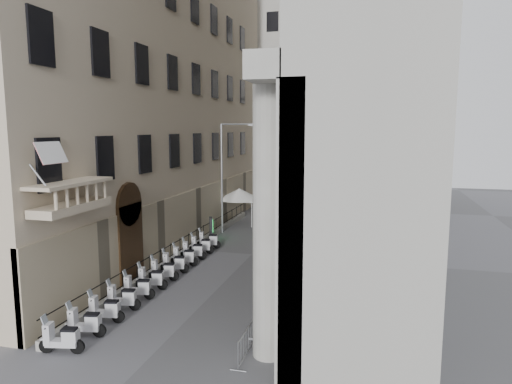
# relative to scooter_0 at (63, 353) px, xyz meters

# --- Properties ---
(left_building) EXTENTS (5.00, 36.00, 34.00)m
(left_building) POSITION_rel_scooter_0_xyz_m (-4.15, 17.86, 17.00)
(left_building) COLOR #C0AF94
(left_building) RESTS_ON ground
(far_building) EXTENTS (22.00, 10.00, 30.00)m
(far_building) POSITION_rel_scooter_0_xyz_m (3.35, 43.86, 15.00)
(far_building) COLOR #A8A69E
(far_building) RESTS_ON ground
(iron_fence) EXTENTS (0.30, 28.00, 1.40)m
(iron_fence) POSITION_rel_scooter_0_xyz_m (-0.95, 13.86, 0.00)
(iron_fence) COLOR black
(iron_fence) RESTS_ON ground
(blue_awning) EXTENTS (1.60, 3.00, 3.00)m
(blue_awning) POSITION_rel_scooter_0_xyz_m (7.50, 21.86, 0.00)
(blue_awning) COLOR navy
(blue_awning) RESTS_ON ground
(flag) EXTENTS (1.00, 1.40, 8.20)m
(flag) POSITION_rel_scooter_0_xyz_m (-0.65, 0.86, 0.00)
(flag) COLOR #9E0C11
(flag) RESTS_ON ground
(scooter_0) EXTENTS (1.48, 0.83, 1.50)m
(scooter_0) POSITION_rel_scooter_0_xyz_m (0.00, 0.00, 0.00)
(scooter_0) COLOR silver
(scooter_0) RESTS_ON ground
(scooter_1) EXTENTS (1.48, 0.83, 1.50)m
(scooter_1) POSITION_rel_scooter_0_xyz_m (0.00, 1.43, 0.00)
(scooter_1) COLOR silver
(scooter_1) RESTS_ON ground
(scooter_2) EXTENTS (1.48, 0.83, 1.50)m
(scooter_2) POSITION_rel_scooter_0_xyz_m (0.00, 2.86, 0.00)
(scooter_2) COLOR silver
(scooter_2) RESTS_ON ground
(scooter_3) EXTENTS (1.48, 0.83, 1.50)m
(scooter_3) POSITION_rel_scooter_0_xyz_m (0.00, 4.29, 0.00)
(scooter_3) COLOR silver
(scooter_3) RESTS_ON ground
(scooter_4) EXTENTS (1.48, 0.83, 1.50)m
(scooter_4) POSITION_rel_scooter_0_xyz_m (0.00, 5.72, 0.00)
(scooter_4) COLOR silver
(scooter_4) RESTS_ON ground
(scooter_5) EXTENTS (1.48, 0.83, 1.50)m
(scooter_5) POSITION_rel_scooter_0_xyz_m (0.00, 7.15, 0.00)
(scooter_5) COLOR silver
(scooter_5) RESTS_ON ground
(scooter_6) EXTENTS (1.48, 0.83, 1.50)m
(scooter_6) POSITION_rel_scooter_0_xyz_m (0.00, 8.58, 0.00)
(scooter_6) COLOR silver
(scooter_6) RESTS_ON ground
(scooter_7) EXTENTS (1.48, 0.83, 1.50)m
(scooter_7) POSITION_rel_scooter_0_xyz_m (0.00, 10.01, 0.00)
(scooter_7) COLOR silver
(scooter_7) RESTS_ON ground
(scooter_8) EXTENTS (1.48, 0.83, 1.50)m
(scooter_8) POSITION_rel_scooter_0_xyz_m (0.00, 11.44, 0.00)
(scooter_8) COLOR silver
(scooter_8) RESTS_ON ground
(scooter_9) EXTENTS (1.48, 0.83, 1.50)m
(scooter_9) POSITION_rel_scooter_0_xyz_m (0.00, 12.87, 0.00)
(scooter_9) COLOR silver
(scooter_9) RESTS_ON ground
(scooter_10) EXTENTS (1.48, 0.83, 1.50)m
(scooter_10) POSITION_rel_scooter_0_xyz_m (0.00, 14.31, 0.00)
(scooter_10) COLOR silver
(scooter_10) RESTS_ON ground
(scooter_11) EXTENTS (1.48, 0.83, 1.50)m
(scooter_11) POSITION_rel_scooter_0_xyz_m (0.00, 15.74, 0.00)
(scooter_11) COLOR silver
(scooter_11) RESTS_ON ground
(barrier_0) EXTENTS (0.60, 2.40, 1.10)m
(barrier_0) POSITION_rel_scooter_0_xyz_m (6.83, 1.63, 0.00)
(barrier_0) COLOR #A5A7AC
(barrier_0) RESTS_ON ground
(barrier_1) EXTENTS (0.60, 2.40, 1.10)m
(barrier_1) POSITION_rel_scooter_0_xyz_m (6.83, 4.13, 0.00)
(barrier_1) COLOR #A5A7AC
(barrier_1) RESTS_ON ground
(barrier_2) EXTENTS (0.60, 2.40, 1.10)m
(barrier_2) POSITION_rel_scooter_0_xyz_m (6.83, 6.63, 0.00)
(barrier_2) COLOR #A5A7AC
(barrier_2) RESTS_ON ground
(barrier_3) EXTENTS (0.60, 2.40, 1.10)m
(barrier_3) POSITION_rel_scooter_0_xyz_m (6.83, 9.13, 0.00)
(barrier_3) COLOR #A5A7AC
(barrier_3) RESTS_ON ground
(barrier_4) EXTENTS (0.60, 2.40, 1.10)m
(barrier_4) POSITION_rel_scooter_0_xyz_m (6.83, 11.63, 0.00)
(barrier_4) COLOR #A5A7AC
(barrier_4) RESTS_ON ground
(barrier_5) EXTENTS (0.60, 2.40, 1.10)m
(barrier_5) POSITION_rel_scooter_0_xyz_m (6.83, 14.13, 0.00)
(barrier_5) COLOR #A5A7AC
(barrier_5) RESTS_ON ground
(barrier_6) EXTENTS (0.60, 2.40, 1.10)m
(barrier_6) POSITION_rel_scooter_0_xyz_m (6.83, 16.63, 0.00)
(barrier_6) COLOR #A5A7AC
(barrier_6) RESTS_ON ground
(security_tent) EXTENTS (3.90, 3.90, 3.17)m
(security_tent) POSITION_rel_scooter_0_xyz_m (-0.25, 24.42, 2.65)
(security_tent) COLOR silver
(security_tent) RESTS_ON ground
(street_lamp) EXTENTS (2.88, 0.25, 8.85)m
(street_lamp) POSITION_rel_scooter_0_xyz_m (-0.30, 20.64, 5.31)
(street_lamp) COLOR #93959B
(street_lamp) RESTS_ON ground
(info_kiosk) EXTENTS (0.51, 0.82, 1.67)m
(info_kiosk) POSITION_rel_scooter_0_xyz_m (-0.85, 18.51, 0.84)
(info_kiosk) COLOR black
(info_kiosk) RESTS_ON ground
(pedestrian_a) EXTENTS (0.70, 0.59, 1.63)m
(pedestrian_a) POSITION_rel_scooter_0_xyz_m (5.37, 26.12, 0.82)
(pedestrian_a) COLOR #0D0D36
(pedestrian_a) RESTS_ON ground
(pedestrian_b) EXTENTS (1.04, 0.97, 1.70)m
(pedestrian_b) POSITION_rel_scooter_0_xyz_m (4.07, 26.59, 0.85)
(pedestrian_b) COLOR black
(pedestrian_b) RESTS_ON ground
(pedestrian_c) EXTENTS (0.89, 0.66, 1.67)m
(pedestrian_c) POSITION_rel_scooter_0_xyz_m (3.59, 24.47, 0.84)
(pedestrian_c) COLOR black
(pedestrian_c) RESTS_ON ground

